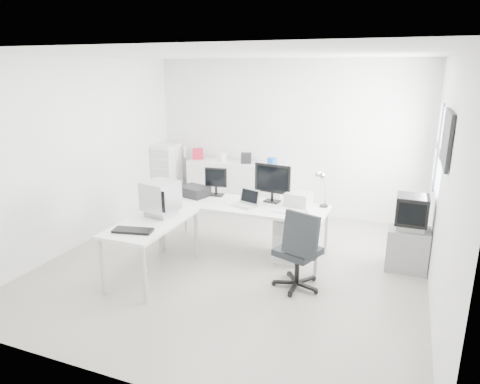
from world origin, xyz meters
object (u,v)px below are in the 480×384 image
at_px(office_chair, 298,248).
at_px(side_desk, 153,248).
at_px(sideboard, 236,186).
at_px(inkjet_printer, 194,191).
at_px(crt_tv, 412,213).
at_px(lcd_monitor_large, 272,183).
at_px(filing_cabinet, 167,175).
at_px(laser_printer, 298,199).
at_px(laptop, 244,199).
at_px(tv_cabinet, 407,249).
at_px(crt_monitor, 161,197).
at_px(main_desk, 244,228).
at_px(lcd_monitor_small, 216,182).
at_px(drawer_pedestal, 291,238).

bearing_deg(office_chair, side_desk, -149.31).
bearing_deg(sideboard, inkjet_printer, -90.42).
bearing_deg(crt_tv, lcd_monitor_large, -178.82).
height_order(crt_tv, filing_cabinet, filing_cabinet).
xyz_separation_m(laser_printer, sideboard, (-1.59, 1.58, -0.38)).
bearing_deg(laser_printer, laptop, -148.09).
bearing_deg(tv_cabinet, side_desk, -155.91).
relative_size(inkjet_printer, crt_monitor, 0.86).
height_order(side_desk, sideboard, sideboard).
bearing_deg(laser_printer, main_desk, -156.31).
relative_size(laser_printer, tv_cabinet, 0.58).
xyz_separation_m(lcd_monitor_large, filing_cabinet, (-2.59, 1.38, -0.44)).
bearing_deg(tv_cabinet, lcd_monitor_small, -179.20).
xyz_separation_m(side_desk, sideboard, (0.01, 2.90, 0.09)).
relative_size(tv_cabinet, filing_cabinet, 0.48).
height_order(side_desk, laser_printer, laser_printer).
relative_size(office_chair, sideboard, 0.56).
height_order(laptop, sideboard, laptop).
relative_size(lcd_monitor_small, laptop, 1.29).
distance_m(drawer_pedestal, lcd_monitor_small, 1.43).
bearing_deg(side_desk, inkjet_printer, 90.00).
bearing_deg(side_desk, lcd_monitor_large, 48.37).
distance_m(lcd_monitor_large, filing_cabinet, 2.97).
relative_size(laptop, crt_monitor, 0.68).
bearing_deg(filing_cabinet, sideboard, 6.90).
xyz_separation_m(main_desk, lcd_monitor_small, (-0.55, 0.25, 0.59)).
bearing_deg(sideboard, lcd_monitor_small, -79.48).
bearing_deg(main_desk, office_chair, -36.66).
height_order(main_desk, side_desk, same).
relative_size(inkjet_printer, office_chair, 0.40).
height_order(laser_printer, filing_cabinet, filing_cabinet).
distance_m(laptop, crt_monitor, 1.18).
relative_size(office_chair, filing_cabinet, 0.88).
bearing_deg(sideboard, drawer_pedestal, -48.68).
xyz_separation_m(tv_cabinet, filing_cabinet, (-4.50, 1.34, 0.31)).
bearing_deg(tv_cabinet, inkjet_printer, -176.51).
distance_m(drawer_pedestal, crt_monitor, 1.92).
bearing_deg(main_desk, drawer_pedestal, 4.09).
bearing_deg(main_desk, filing_cabinet, 144.01).
bearing_deg(sideboard, tv_cabinet, -26.00).
bearing_deg(laser_printer, lcd_monitor_small, -173.98).
bearing_deg(tv_cabinet, laser_printer, -177.36).
distance_m(inkjet_printer, lcd_monitor_small, 0.36).
bearing_deg(laptop, filing_cabinet, 161.52).
bearing_deg(filing_cabinet, laptop, -37.02).
bearing_deg(side_desk, office_chair, 11.03).
bearing_deg(office_chair, filing_cabinet, 163.46).
relative_size(lcd_monitor_large, sideboard, 0.31).
height_order(tv_cabinet, filing_cabinet, filing_cabinet).
relative_size(main_desk, laptop, 7.18).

